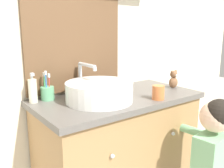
{
  "coord_description": "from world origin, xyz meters",
  "views": [
    {
      "loc": [
        -0.93,
        -0.86,
        1.21
      ],
      "look_at": [
        -0.09,
        0.29,
        0.9
      ],
      "focal_mm": 40.0,
      "sensor_mm": 36.0,
      "label": 1
    }
  ],
  "objects_px": {
    "drinking_cup": "(158,92)",
    "teddy_bear": "(174,80)",
    "child_figure": "(211,159)",
    "soap_dispenser": "(33,91)",
    "toothbrush_holder": "(47,93)",
    "sink_basin": "(99,91)"
  },
  "relations": [
    {
      "from": "drinking_cup",
      "to": "teddy_bear",
      "type": "bearing_deg",
      "value": 25.1
    },
    {
      "from": "child_figure",
      "to": "drinking_cup",
      "type": "relative_size",
      "value": 9.87
    },
    {
      "from": "soap_dispenser",
      "to": "child_figure",
      "type": "bearing_deg",
      "value": -41.69
    },
    {
      "from": "toothbrush_holder",
      "to": "drinking_cup",
      "type": "xyz_separation_m",
      "value": [
        0.54,
        -0.39,
        -0.0
      ]
    },
    {
      "from": "toothbrush_holder",
      "to": "child_figure",
      "type": "bearing_deg",
      "value": -45.51
    },
    {
      "from": "soap_dispenser",
      "to": "drinking_cup",
      "type": "relative_size",
      "value": 2.04
    },
    {
      "from": "toothbrush_holder",
      "to": "drinking_cup",
      "type": "relative_size",
      "value": 2.07
    },
    {
      "from": "teddy_bear",
      "to": "toothbrush_holder",
      "type": "bearing_deg",
      "value": 164.1
    },
    {
      "from": "toothbrush_holder",
      "to": "child_figure",
      "type": "relative_size",
      "value": 0.21
    },
    {
      "from": "toothbrush_holder",
      "to": "drinking_cup",
      "type": "distance_m",
      "value": 0.66
    },
    {
      "from": "sink_basin",
      "to": "soap_dispenser",
      "type": "bearing_deg",
      "value": 148.46
    },
    {
      "from": "toothbrush_holder",
      "to": "teddy_bear",
      "type": "xyz_separation_m",
      "value": [
        0.85,
        -0.24,
        0.02
      ]
    },
    {
      "from": "soap_dispenser",
      "to": "drinking_cup",
      "type": "bearing_deg",
      "value": -31.2
    },
    {
      "from": "sink_basin",
      "to": "soap_dispenser",
      "type": "height_order",
      "value": "sink_basin"
    },
    {
      "from": "teddy_bear",
      "to": "drinking_cup",
      "type": "relative_size",
      "value": 1.49
    },
    {
      "from": "toothbrush_holder",
      "to": "soap_dispenser",
      "type": "bearing_deg",
      "value": -175.66
    },
    {
      "from": "toothbrush_holder",
      "to": "soap_dispenser",
      "type": "relative_size",
      "value": 1.02
    },
    {
      "from": "soap_dispenser",
      "to": "teddy_bear",
      "type": "bearing_deg",
      "value": -14.07
    },
    {
      "from": "teddy_bear",
      "to": "soap_dispenser",
      "type": "bearing_deg",
      "value": 165.93
    },
    {
      "from": "sink_basin",
      "to": "toothbrush_holder",
      "type": "xyz_separation_m",
      "value": [
        -0.23,
        0.2,
        -0.02
      ]
    },
    {
      "from": "teddy_bear",
      "to": "sink_basin",
      "type": "bearing_deg",
      "value": 176.53
    },
    {
      "from": "toothbrush_holder",
      "to": "soap_dispenser",
      "type": "distance_m",
      "value": 0.09
    }
  ]
}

